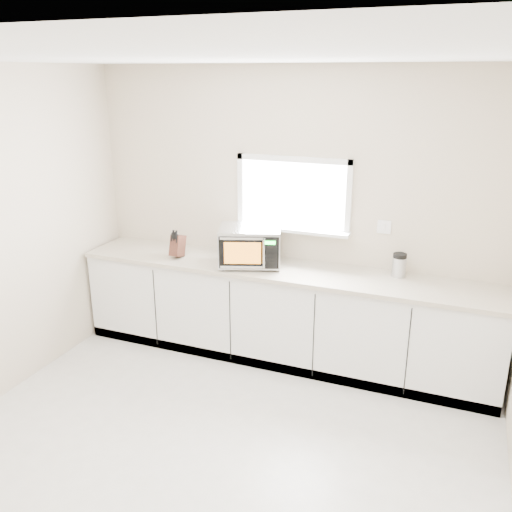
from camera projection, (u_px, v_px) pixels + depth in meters
The scene contains 8 objects.
ground at pixel (201, 469), 3.78m from camera, with size 4.00×4.00×0.00m, color beige.
back_wall at pixel (293, 213), 5.10m from camera, with size 4.00×0.17×2.70m.
cabinets at pixel (282, 315), 5.13m from camera, with size 3.92×0.60×0.88m, color silver.
countertop at pixel (282, 270), 4.97m from camera, with size 3.92×0.64×0.04m, color beige.
microwave at pixel (250, 245), 5.00m from camera, with size 0.67×0.59×0.36m.
knife_block at pixel (178, 245), 5.22m from camera, with size 0.10×0.20×0.28m.
cutting_board at pixel (245, 239), 5.30m from camera, with size 0.31×0.31×0.02m, color olive.
coffee_grinder at pixel (399, 265), 4.73m from camera, with size 0.13×0.13×0.21m.
Camera 1 is at (1.49, -2.74, 2.62)m, focal length 38.00 mm.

